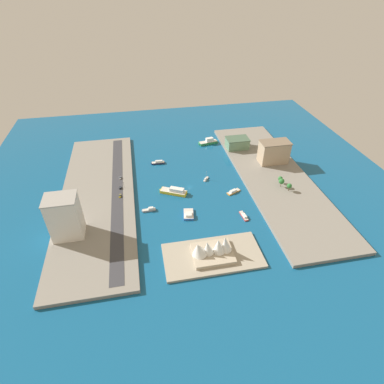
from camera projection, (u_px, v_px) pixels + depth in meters
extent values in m
plane|color=#145684|center=(189.00, 187.00, 317.79)|extent=(440.00, 440.00, 0.00)
cube|color=gray|center=(273.00, 176.00, 330.86)|extent=(70.00, 240.00, 3.26)
cube|color=gray|center=(98.00, 196.00, 302.79)|extent=(70.00, 240.00, 3.26)
cube|color=#A89E89|center=(213.00, 256.00, 240.78)|extent=(76.99, 38.07, 2.00)
cube|color=#38383D|center=(117.00, 192.00, 304.70)|extent=(10.83, 228.00, 0.15)
cube|color=red|center=(244.00, 216.00, 279.48)|extent=(4.84, 13.92, 1.27)
cone|color=red|center=(240.00, 211.00, 285.00)|extent=(1.26, 1.26, 1.15)
cube|color=white|center=(244.00, 216.00, 277.69)|extent=(3.29, 6.20, 1.63)
cube|color=beige|center=(244.00, 215.00, 279.07)|extent=(4.65, 13.37, 0.10)
cube|color=white|center=(206.00, 179.00, 327.98)|extent=(7.44, 8.86, 1.19)
cone|color=white|center=(208.00, 177.00, 331.61)|extent=(1.50, 1.50, 1.07)
cube|color=white|center=(205.00, 179.00, 326.21)|extent=(3.62, 4.02, 1.30)
cube|color=beige|center=(206.00, 179.00, 327.60)|extent=(7.15, 8.51, 0.10)
cylinder|color=silver|center=(206.00, 175.00, 325.27)|extent=(0.24, 0.24, 9.11)
cube|color=#2D8C4C|center=(208.00, 143.00, 394.14)|extent=(24.83, 11.24, 2.98)
cone|color=#2D8C4C|center=(199.00, 144.00, 390.54)|extent=(3.09, 3.09, 2.68)
cube|color=white|center=(210.00, 140.00, 392.36)|extent=(9.91, 6.48, 4.73)
cube|color=beige|center=(208.00, 141.00, 393.23)|extent=(23.84, 10.79, 0.10)
cube|color=#1E284C|center=(158.00, 163.00, 354.53)|extent=(15.21, 5.02, 1.78)
cone|color=#1E284C|center=(151.00, 163.00, 353.55)|extent=(1.67, 1.67, 1.61)
cube|color=white|center=(159.00, 161.00, 353.51)|extent=(8.19, 3.22, 2.08)
cube|color=beige|center=(158.00, 162.00, 353.97)|extent=(14.60, 4.82, 0.10)
cube|color=#999EA3|center=(149.00, 210.00, 285.97)|extent=(12.41, 3.87, 1.68)
cone|color=#999EA3|center=(142.00, 211.00, 284.74)|extent=(1.58, 1.58, 1.52)
cube|color=white|center=(151.00, 208.00, 285.28)|extent=(4.87, 2.90, 1.86)
cube|color=beige|center=(149.00, 209.00, 285.44)|extent=(11.92, 3.71, 0.10)
cube|color=yellow|center=(174.00, 192.00, 307.93)|extent=(27.47, 19.35, 2.94)
cone|color=yellow|center=(160.00, 190.00, 311.03)|extent=(3.55, 3.55, 2.65)
cube|color=white|center=(177.00, 190.00, 305.18)|extent=(14.98, 11.06, 3.67)
cube|color=beige|center=(173.00, 191.00, 307.03)|extent=(26.37, 18.58, 0.10)
cube|color=blue|center=(189.00, 214.00, 280.89)|extent=(11.24, 16.22, 1.97)
cone|color=blue|center=(188.00, 209.00, 287.36)|extent=(2.02, 2.02, 1.78)
cube|color=white|center=(189.00, 214.00, 277.68)|extent=(6.54, 6.54, 2.09)
cube|color=beige|center=(189.00, 213.00, 280.27)|extent=(10.79, 15.57, 0.10)
cube|color=orange|center=(234.00, 192.00, 309.57)|extent=(15.33, 10.42, 1.20)
cone|color=orange|center=(239.00, 189.00, 313.24)|extent=(1.44, 1.44, 1.08)
cube|color=white|center=(233.00, 191.00, 308.24)|extent=(7.55, 5.70, 1.81)
cube|color=beige|center=(234.00, 191.00, 309.18)|extent=(14.72, 10.00, 0.10)
cube|color=slate|center=(237.00, 143.00, 375.92)|extent=(26.05, 18.03, 11.88)
cube|color=#47624A|center=(238.00, 139.00, 372.16)|extent=(27.09, 18.75, 0.80)
cube|color=silver|center=(65.00, 217.00, 245.77)|extent=(24.14, 19.47, 37.24)
cube|color=#9D9992|center=(59.00, 199.00, 234.49)|extent=(25.10, 20.25, 0.80)
cube|color=tan|center=(274.00, 152.00, 344.93)|extent=(31.57, 17.72, 24.44)
cube|color=#7C6B55|center=(276.00, 142.00, 337.44)|extent=(32.84, 18.43, 0.80)
cylinder|color=black|center=(120.00, 187.00, 310.46)|extent=(0.26, 0.64, 0.64)
cylinder|color=black|center=(121.00, 187.00, 310.73)|extent=(0.26, 0.64, 0.64)
cylinder|color=black|center=(120.00, 189.00, 308.01)|extent=(0.26, 0.64, 0.64)
cylinder|color=black|center=(121.00, 189.00, 308.28)|extent=(0.26, 0.64, 0.64)
cube|color=black|center=(120.00, 188.00, 309.20)|extent=(1.89, 4.46, 0.77)
cube|color=#262D38|center=(120.00, 187.00, 308.62)|extent=(1.64, 2.51, 0.62)
cylinder|color=black|center=(119.00, 177.00, 325.12)|extent=(0.27, 0.65, 0.64)
cylinder|color=black|center=(121.00, 177.00, 325.45)|extent=(0.27, 0.65, 0.64)
cylinder|color=black|center=(119.00, 179.00, 322.63)|extent=(0.27, 0.65, 0.64)
cylinder|color=black|center=(121.00, 179.00, 322.95)|extent=(0.27, 0.65, 0.64)
cube|color=white|center=(120.00, 178.00, 323.87)|extent=(2.15, 4.61, 0.76)
cube|color=#262D38|center=(120.00, 177.00, 323.29)|extent=(1.84, 2.60, 0.59)
cylinder|color=black|center=(119.00, 195.00, 299.83)|extent=(0.27, 0.65, 0.64)
cylinder|color=black|center=(121.00, 195.00, 300.05)|extent=(0.27, 0.65, 0.64)
cylinder|color=black|center=(119.00, 197.00, 297.17)|extent=(0.27, 0.65, 0.64)
cylinder|color=black|center=(121.00, 197.00, 297.38)|extent=(0.27, 0.65, 0.64)
cube|color=yellow|center=(120.00, 196.00, 298.44)|extent=(2.09, 4.85, 0.76)
cube|color=#262D38|center=(120.00, 195.00, 297.88)|extent=(1.78, 2.74, 0.48)
cylinder|color=black|center=(124.00, 185.00, 309.27)|extent=(0.18, 0.18, 5.50)
cube|color=black|center=(123.00, 183.00, 307.34)|extent=(0.36, 0.36, 1.00)
sphere|color=red|center=(123.00, 182.00, 307.13)|extent=(0.24, 0.24, 0.24)
sphere|color=yellow|center=(123.00, 183.00, 307.34)|extent=(0.24, 0.24, 0.24)
sphere|color=green|center=(123.00, 183.00, 307.55)|extent=(0.24, 0.24, 0.24)
cube|color=#BCAD93|center=(213.00, 253.00, 239.30)|extent=(31.50, 25.54, 3.00)
cone|color=white|center=(226.00, 244.00, 235.56)|extent=(10.23, 8.24, 15.72)
cone|color=white|center=(219.00, 246.00, 235.41)|extent=(10.88, 9.80, 13.23)
cone|color=white|center=(208.00, 248.00, 234.32)|extent=(9.64, 8.12, 12.71)
cone|color=white|center=(199.00, 249.00, 233.50)|extent=(13.95, 12.03, 12.93)
cylinder|color=brown|center=(280.00, 181.00, 316.25)|extent=(0.50, 0.50, 3.87)
sphere|color=#2D7233|center=(280.00, 178.00, 314.01)|extent=(4.59, 4.59, 4.59)
cylinder|color=brown|center=(281.00, 185.00, 310.98)|extent=(0.50, 0.50, 4.32)
sphere|color=#2D7233|center=(282.00, 181.00, 308.36)|extent=(5.67, 5.67, 5.67)
cylinder|color=brown|center=(289.00, 189.00, 305.23)|extent=(0.50, 0.50, 4.04)
sphere|color=#2D7233|center=(289.00, 186.00, 302.87)|extent=(4.91, 4.91, 4.91)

